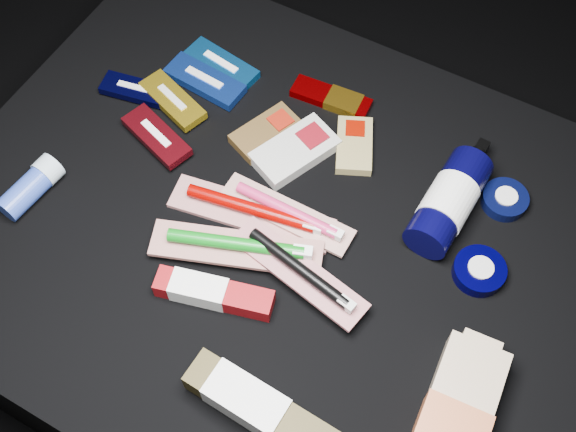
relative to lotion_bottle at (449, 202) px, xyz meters
The scene contains 22 objects.
ground 0.50m from the lotion_bottle, 146.90° to the right, with size 3.00×3.00×0.00m, color black.
cloth_table 0.34m from the lotion_bottle, 146.90° to the right, with size 0.98×0.78×0.40m, color black.
luna_bar_0 0.44m from the lotion_bottle, 169.73° to the left, with size 0.13×0.07×0.02m.
luna_bar_1 0.44m from the lotion_bottle, behind, with size 0.14×0.06×0.02m.
luna_bar_2 0.53m from the lotion_bottle, behind, with size 0.12×0.06×0.01m.
luna_bar_3 0.46m from the lotion_bottle, behind, with size 0.13×0.08×0.02m.
luna_bar_4 0.45m from the lotion_bottle, 167.33° to the right, with size 0.13×0.08×0.02m.
clif_bar_0 0.30m from the lotion_bottle, behind, with size 0.09×0.12×0.02m.
clif_bar_1 0.24m from the lotion_bottle, behind, with size 0.11×0.15×0.02m.
clif_bar_2 0.18m from the lotion_bottle, 165.79° to the left, with size 0.09×0.11×0.02m.
power_bar 0.26m from the lotion_bottle, 155.76° to the left, with size 0.13×0.05×0.02m.
lotion_bottle is the anchor object (origin of this frame).
cream_tin_upper 0.09m from the lotion_bottle, 40.45° to the left, with size 0.07×0.07×0.02m.
cream_tin_lower 0.11m from the lotion_bottle, 41.20° to the right, with size 0.07×0.07×0.02m.
bodywash_bottle 0.32m from the lotion_bottle, 66.76° to the right, with size 0.10×0.24×0.05m.
deodorant_stick 0.61m from the lotion_bottle, 154.12° to the right, with size 0.05×0.11×0.04m.
toothbrush_pack_0 0.28m from the lotion_bottle, 150.31° to the right, with size 0.25×0.10×0.03m.
toothbrush_pack_1 0.23m from the lotion_bottle, 148.85° to the right, with size 0.20×0.05×0.02m.
toothbrush_pack_2 0.31m from the lotion_bottle, 138.26° to the right, with size 0.25×0.14×0.03m.
toothbrush_pack_3 0.24m from the lotion_bottle, 123.94° to the right, with size 0.22×0.09×0.02m.
toothpaste_carton_red 0.36m from the lotion_bottle, 129.55° to the right, with size 0.17×0.08×0.03m.
toothpaste_carton_green 0.40m from the lotion_bottle, 103.10° to the right, with size 0.22×0.06×0.04m.
Camera 1 is at (0.26, -0.44, 1.32)m, focal length 45.00 mm.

